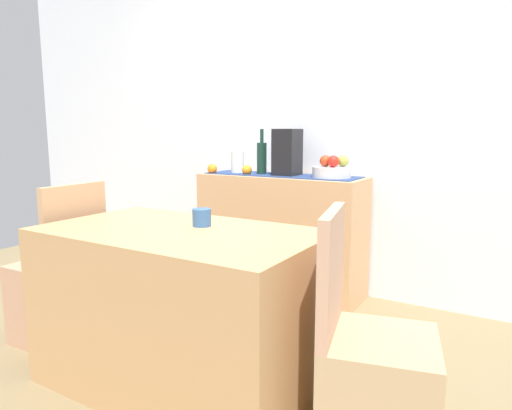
{
  "coord_description": "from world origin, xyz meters",
  "views": [
    {
      "loc": [
        1.31,
        -1.93,
        1.17
      ],
      "look_at": [
        -0.08,
        0.38,
        0.74
      ],
      "focal_mm": 31.62,
      "sensor_mm": 36.0,
      "label": 1
    }
  ],
  "objects": [
    {
      "name": "ceramic_vase",
      "position": [
        -0.56,
        0.92,
        0.95
      ],
      "size": [
        0.1,
        0.1,
        0.17
      ],
      "primitive_type": "cylinder",
      "color": "silver",
      "rests_on": "sideboard_console"
    },
    {
      "name": "ground_plane",
      "position": [
        0.0,
        0.0,
        -0.01
      ],
      "size": [
        6.4,
        6.4,
        0.02
      ],
      "primitive_type": "cube",
      "color": "olive",
      "rests_on": "ground"
    },
    {
      "name": "chair_near_window",
      "position": [
        -0.89,
        -0.42,
        0.27
      ],
      "size": [
        0.42,
        0.42,
        0.9
      ],
      "color": "tan",
      "rests_on": "ground"
    },
    {
      "name": "table_runner",
      "position": [
        -0.19,
        0.92,
        0.87
      ],
      "size": [
        1.13,
        0.32,
        0.01
      ],
      "primitive_type": "cube",
      "color": "navy",
      "rests_on": "sideboard_console"
    },
    {
      "name": "fruit_bowl",
      "position": [
        0.19,
        0.92,
        0.91
      ],
      "size": [
        0.26,
        0.26,
        0.07
      ],
      "primitive_type": "cylinder",
      "color": "silver",
      "rests_on": "table_runner"
    },
    {
      "name": "coffee_maker",
      "position": [
        -0.15,
        0.92,
        1.03
      ],
      "size": [
        0.16,
        0.18,
        0.33
      ],
      "primitive_type": "cube",
      "color": "black",
      "rests_on": "sideboard_console"
    },
    {
      "name": "orange_loose_end",
      "position": [
        -0.71,
        0.8,
        0.9
      ],
      "size": [
        0.07,
        0.07,
        0.07
      ],
      "primitive_type": "sphere",
      "color": "orange",
      "rests_on": "sideboard_console"
    },
    {
      "name": "room_wall_rear",
      "position": [
        0.0,
        1.18,
        1.35
      ],
      "size": [
        6.4,
        0.06,
        2.7
      ],
      "primitive_type": "cube",
      "color": "silver",
      "rests_on": "ground"
    },
    {
      "name": "apple_left",
      "position": [
        0.21,
        0.9,
        0.98
      ],
      "size": [
        0.08,
        0.08,
        0.08
      ],
      "primitive_type": "sphere",
      "color": "red",
      "rests_on": "fruit_bowl"
    },
    {
      "name": "dining_table",
      "position": [
        0.0,
        -0.42,
        0.37
      ],
      "size": [
        1.27,
        0.73,
        0.74
      ],
      "primitive_type": "cube",
      "color": "tan",
      "rests_on": "ground"
    },
    {
      "name": "chair_by_corner",
      "position": [
        0.9,
        -0.43,
        0.27
      ],
      "size": [
        0.48,
        0.48,
        0.9
      ],
      "color": "tan",
      "rests_on": "ground"
    },
    {
      "name": "orange_loose_mid",
      "position": [
        -0.43,
        0.84,
        0.9
      ],
      "size": [
        0.07,
        0.07,
        0.07
      ],
      "primitive_type": "sphere",
      "color": "orange",
      "rests_on": "sideboard_console"
    },
    {
      "name": "apple_center",
      "position": [
        0.14,
        0.92,
        0.98
      ],
      "size": [
        0.08,
        0.08,
        0.08
      ],
      "primitive_type": "sphere",
      "color": "#B53819",
      "rests_on": "fruit_bowl"
    },
    {
      "name": "wine_bottle",
      "position": [
        -0.35,
        0.92,
        0.99
      ],
      "size": [
        0.07,
        0.07,
        0.33
      ],
      "color": "#143025",
      "rests_on": "sideboard_console"
    },
    {
      "name": "coffee_cup",
      "position": [
        0.04,
        -0.31,
        0.78
      ],
      "size": [
        0.09,
        0.09,
        0.08
      ],
      "primitive_type": "cylinder",
      "color": "#305889",
      "rests_on": "dining_table"
    },
    {
      "name": "apple_front",
      "position": [
        0.25,
        0.98,
        0.98
      ],
      "size": [
        0.08,
        0.08,
        0.08
      ],
      "primitive_type": "sphere",
      "color": "#97A140",
      "rests_on": "fruit_bowl"
    },
    {
      "name": "sideboard_console",
      "position": [
        -0.19,
        0.92,
        0.43
      ],
      "size": [
        1.21,
        0.42,
        0.86
      ],
      "primitive_type": "cube",
      "color": "tan",
      "rests_on": "ground"
    }
  ]
}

